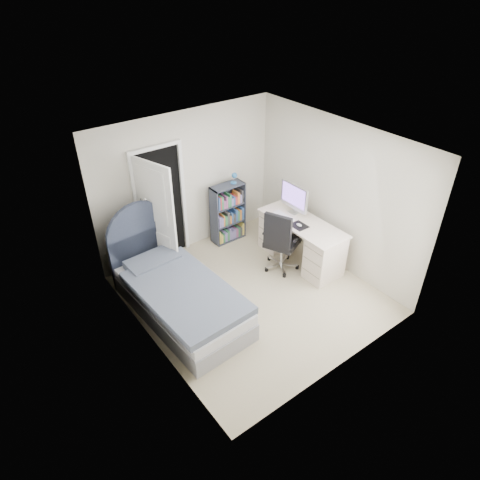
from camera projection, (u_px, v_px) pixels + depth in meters
room_shell at (253, 228)px, 6.10m from camera, size 3.50×3.70×2.60m
door at (158, 213)px, 6.86m from camera, size 0.92×0.80×2.06m
bed at (178, 294)px, 6.31m from camera, size 1.19×2.35×1.42m
nightstand at (123, 259)px, 6.95m from camera, size 0.38×0.38×0.56m
floor_lamp at (148, 241)px, 7.04m from camera, size 0.20×0.20×1.38m
bookcase at (228, 215)px, 7.85m from camera, size 0.63×0.27×1.33m
desk at (300, 239)px, 7.33m from camera, size 0.64×1.61×1.32m
office_chair at (280, 239)px, 6.98m from camera, size 0.67×0.67×1.14m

